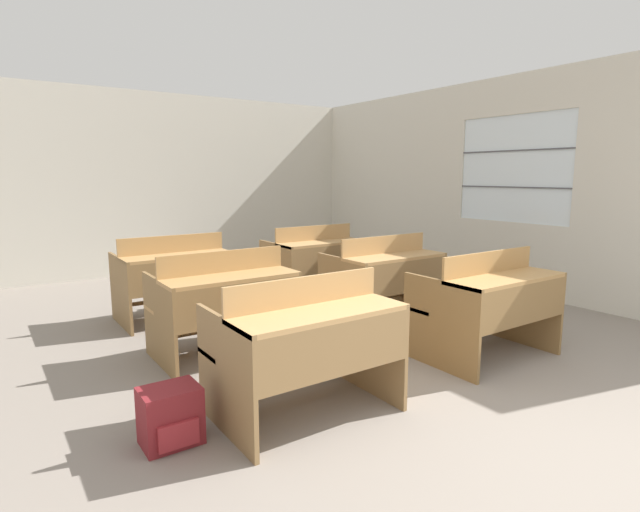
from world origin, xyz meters
TOP-DOWN VIEW (x-y plane):
  - ground_plane at (0.00, 0.00)m, footprint 30.00×30.00m
  - wall_back at (0.00, 6.63)m, footprint 6.55×0.06m
  - wall_right_with_window at (3.25, 3.35)m, footprint 0.06×6.60m
  - bench_front_left at (-0.73, 1.41)m, footprint 1.08×0.76m
  - bench_front_right at (1.04, 1.41)m, footprint 1.08×0.76m
  - bench_second_left at (-0.72, 2.66)m, footprint 1.08×0.76m
  - bench_second_right at (1.04, 2.67)m, footprint 1.08×0.76m
  - bench_third_left at (-0.72, 3.94)m, footprint 1.08×0.76m
  - bench_third_right at (1.03, 3.93)m, footprint 1.08×0.76m
  - schoolbag at (-1.55, 1.53)m, footprint 0.32×0.26m

SIDE VIEW (x-z plane):
  - ground_plane at x=0.00m, z-range 0.00..0.00m
  - schoolbag at x=-1.55m, z-range 0.00..0.32m
  - bench_front_left at x=-0.73m, z-range 0.02..0.90m
  - bench_front_right at x=1.04m, z-range 0.02..0.90m
  - bench_second_left at x=-0.72m, z-range 0.02..0.90m
  - bench_second_right at x=1.04m, z-range 0.02..0.90m
  - bench_third_left at x=-0.72m, z-range 0.02..0.90m
  - bench_third_right at x=1.03m, z-range 0.02..0.90m
  - wall_right_with_window at x=3.25m, z-range -0.02..2.69m
  - wall_back at x=0.00m, z-range 0.00..2.71m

